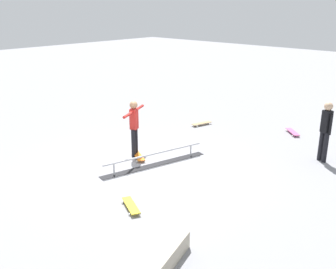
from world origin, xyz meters
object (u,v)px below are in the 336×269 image
object	(u,v)px
skater_main	(134,125)
loose_skateboard_natural	(202,123)
loose_skateboard_yellow	(131,205)
skateboard_main	(138,156)
grind_rail	(155,160)
bystander_black_shirt	(326,128)
loose_skateboard_pink	(293,132)

from	to	relation	value
skater_main	loose_skateboard_natural	bearing A→B (deg)	162.52
loose_skateboard_natural	loose_skateboard_yellow	bearing A→B (deg)	39.09
skateboard_main	loose_skateboard_natural	size ratio (longest dim) A/B	0.97
grind_rail	loose_skateboard_yellow	size ratio (longest dim) A/B	3.94
bystander_black_shirt	loose_skateboard_pink	bearing A→B (deg)	158.08
skater_main	skateboard_main	xyz separation A→B (m)	(0.05, 0.19, -0.88)
grind_rail	loose_skateboard_yellow	xyz separation A→B (m)	(2.03, 1.30, -0.08)
loose_skateboard_pink	loose_skateboard_yellow	bearing A→B (deg)	130.47
skater_main	loose_skateboard_yellow	distance (m)	3.17
grind_rail	skater_main	world-z (taller)	skater_main
loose_skateboard_pink	skateboard_main	bearing A→B (deg)	108.57
skateboard_main	loose_skateboard_natural	distance (m)	3.79
grind_rail	loose_skateboard_yellow	distance (m)	2.42
grind_rail	skateboard_main	bearing A→B (deg)	-78.53
bystander_black_shirt	loose_skateboard_pink	size ratio (longest dim) A/B	2.34
grind_rail	skateboard_main	xyz separation A→B (m)	(-0.03, -0.69, -0.08)
skateboard_main	bystander_black_shirt	world-z (taller)	bystander_black_shirt
grind_rail	bystander_black_shirt	distance (m)	4.76
skater_main	grind_rail	bearing A→B (deg)	60.28
skater_main	bystander_black_shirt	bearing A→B (deg)	104.52
skateboard_main	bystander_black_shirt	distance (m)	5.25
skateboard_main	loose_skateboard_natural	world-z (taller)	same
skateboard_main	loose_skateboard_yellow	bearing A→B (deg)	161.91
skateboard_main	loose_skateboard_natural	bearing A→B (deg)	-52.28
grind_rail	bystander_black_shirt	world-z (taller)	bystander_black_shirt
bystander_black_shirt	skater_main	bearing A→B (deg)	-118.07
grind_rail	loose_skateboard_yellow	world-z (taller)	grind_rail
grind_rail	loose_skateboard_pink	xyz separation A→B (m)	(-5.09, 1.53, -0.08)
loose_skateboard_natural	loose_skateboard_yellow	world-z (taller)	same
skater_main	loose_skateboard_natural	xyz separation A→B (m)	(-3.68, -0.46, -0.88)
grind_rail	loose_skateboard_natural	world-z (taller)	grind_rail
skater_main	loose_skateboard_pink	xyz separation A→B (m)	(-5.01, 2.42, -0.88)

